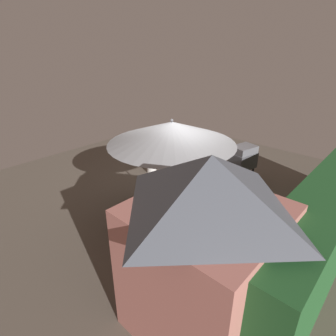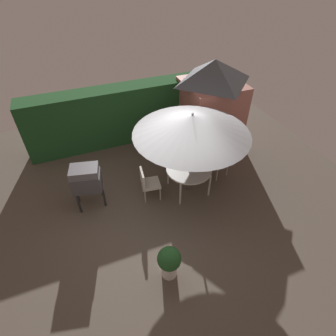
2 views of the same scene
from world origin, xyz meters
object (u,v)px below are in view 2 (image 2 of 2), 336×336
object	(u,v)px
bbq_grill	(86,179)
potted_plant_by_shed	(169,261)
patio_table	(189,170)
patio_umbrella	(192,124)
chair_far_side	(221,159)
chair_near_shed	(147,182)
garden_shed	(211,100)

from	to	relation	value
bbq_grill	potted_plant_by_shed	xyz separation A→B (m)	(1.14, -2.57, -0.38)
patio_table	patio_umbrella	world-z (taller)	patio_umbrella
bbq_grill	chair_far_side	world-z (taller)	bbq_grill
chair_near_shed	potted_plant_by_shed	xyz separation A→B (m)	(-0.30, -2.25, -0.06)
chair_near_shed	bbq_grill	bearing A→B (deg)	167.64
chair_near_shed	chair_far_side	size ratio (longest dim) A/B	1.00
garden_shed	patio_umbrella	size ratio (longest dim) A/B	0.95
chair_near_shed	garden_shed	bearing A→B (deg)	35.23
potted_plant_by_shed	garden_shed	bearing A→B (deg)	53.45
bbq_grill	patio_table	bearing A→B (deg)	-10.24
garden_shed	patio_umbrella	xyz separation A→B (m)	(-1.77, -2.17, 0.71)
patio_table	bbq_grill	distance (m)	2.59
chair_near_shed	chair_far_side	distance (m)	2.24
patio_table	chair_far_side	distance (m)	1.18
patio_table	bbq_grill	world-z (taller)	bbq_grill
patio_table	chair_far_side	world-z (taller)	chair_far_side
potted_plant_by_shed	bbq_grill	bearing A→B (deg)	113.94
bbq_grill	chair_near_shed	distance (m)	1.52
patio_table	patio_umbrella	xyz separation A→B (m)	(0.00, 0.00, 1.37)
garden_shed	bbq_grill	bearing A→B (deg)	-158.39
garden_shed	bbq_grill	world-z (taller)	garden_shed
chair_near_shed	potted_plant_by_shed	distance (m)	2.27
garden_shed	chair_near_shed	distance (m)	3.61
patio_umbrella	bbq_grill	xyz separation A→B (m)	(-2.55, 0.46, -1.22)
patio_table	bbq_grill	xyz separation A→B (m)	(-2.55, 0.46, 0.15)
patio_umbrella	potted_plant_by_shed	size ratio (longest dim) A/B	3.49
garden_shed	chair_near_shed	world-z (taller)	garden_shed
garden_shed	patio_table	distance (m)	2.87
chair_near_shed	chair_far_side	xyz separation A→B (m)	(2.23, 0.12, 0.00)
patio_table	potted_plant_by_shed	xyz separation A→B (m)	(-1.40, -2.11, -0.23)
garden_shed	potted_plant_by_shed	bearing A→B (deg)	-126.55
patio_umbrella	bbq_grill	size ratio (longest dim) A/B	2.31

